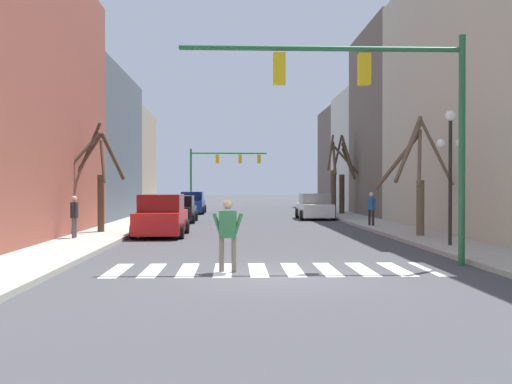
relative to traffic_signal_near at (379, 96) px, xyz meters
The scene contains 18 objects.
ground_plane 5.70m from the traffic_signal_near, 147.04° to the right, with size 240.00×240.00×0.00m, color #424247.
building_row_left 18.30m from the traffic_signal_near, 138.44° to the left, with size 6.00×44.50×13.75m.
building_row_right 20.25m from the traffic_signal_near, 66.69° to the left, with size 6.00×54.98×12.89m.
crosswalk_stripes 5.43m from the traffic_signal_near, 167.15° to the right, with size 8.55×2.60×0.01m.
traffic_signal_near is the anchor object (origin of this frame).
traffic_signal_far 41.15m from the traffic_signal_near, 97.22° to the left, with size 7.27×0.28×5.64m.
street_lamp_right_corner 5.41m from the traffic_signal_near, 49.33° to the left, with size 0.95×0.36×4.57m.
car_at_intersection 21.12m from the traffic_signal_near, 110.00° to the left, with size 1.97×4.35×1.57m.
car_parked_right_mid 12.61m from the traffic_signal_near, 125.64° to the left, with size 2.16×4.60×1.79m.
car_parked_left_near 22.80m from the traffic_signal_near, 86.63° to the left, with size 2.19×4.36×1.67m.
car_driving_toward_lane 31.48m from the traffic_signal_near, 103.13° to the left, with size 1.98×4.88×1.69m.
pedestrian_on_left_sidewalk 5.47m from the traffic_signal_near, 165.91° to the right, with size 0.79×0.28×1.82m.
pedestrian_on_right_sidewalk 12.95m from the traffic_signal_near, 143.93° to the left, with size 0.22×0.70×1.63m.
pedestrian_crossing_street 14.87m from the traffic_signal_near, 77.67° to the left, with size 0.38×0.69×1.68m.
street_tree_right_far 27.23m from the traffic_signal_near, 82.89° to the left, with size 2.43×2.16×5.71m.
street_tree_left_near 14.49m from the traffic_signal_near, 133.51° to the left, with size 2.41×2.58×4.82m.
street_tree_left_mid 27.86m from the traffic_signal_near, 81.36° to the left, with size 1.72×3.47×5.74m.
street_tree_left_far 8.94m from the traffic_signal_near, 66.59° to the left, with size 2.85×2.76×4.85m.
Camera 1 is at (-1.08, -14.18, 2.18)m, focal length 42.00 mm.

